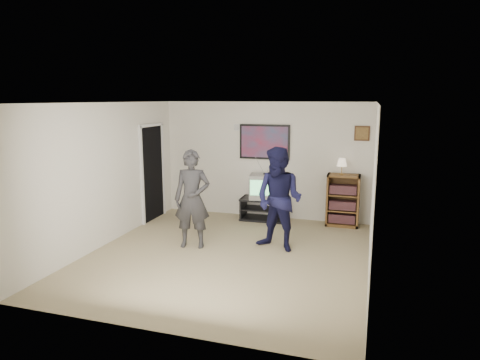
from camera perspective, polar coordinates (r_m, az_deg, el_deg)
The scene contains 13 objects.
room_shell at distance 7.22m, azimuth -0.83°, elevation 0.32°, with size 4.51×5.00×2.51m.
media_stand at distance 9.19m, azimuth 3.12°, elevation -3.87°, with size 0.96×0.55×0.47m.
crt_television at distance 9.08m, azimuth 3.29°, elevation -0.86°, with size 0.61×0.51×0.51m, color gray, non-canonical shape.
bookshelf at distance 8.93m, azimuth 13.55°, elevation -2.65°, with size 0.65×0.37×1.06m, color #563319, non-canonical shape.
table_lamp at distance 8.82m, azimuth 13.41°, elevation 1.77°, with size 0.20×0.20×0.32m, color beige, non-canonical shape.
person_tall at distance 7.43m, azimuth -6.39°, elevation -2.54°, with size 0.62×0.41×1.71m, color #2C2B2E.
person_short at distance 7.26m, azimuth 5.23°, elevation -2.59°, with size 0.86×0.67×1.77m, color #131335.
controller_left at distance 7.57m, azimuth -5.81°, elevation 1.03°, with size 0.04×0.12×0.04m, color white.
controller_right at distance 7.48m, azimuth 5.61°, elevation -1.53°, with size 0.03×0.11×0.03m, color white.
poster at distance 9.19m, azimuth 3.28°, elevation 5.09°, with size 1.10×0.03×0.75m, color black.
air_vent at distance 9.32m, azimuth 0.00°, elevation 7.03°, with size 0.28×0.02×0.14m, color white.
small_picture at distance 8.91m, azimuth 15.96°, elevation 6.00°, with size 0.30×0.03×0.30m, color black.
doorway at distance 9.28m, azimuth -11.62°, elevation 0.89°, with size 0.03×0.85×2.00m, color black.
Camera 1 is at (2.19, -6.40, 2.56)m, focal length 32.00 mm.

